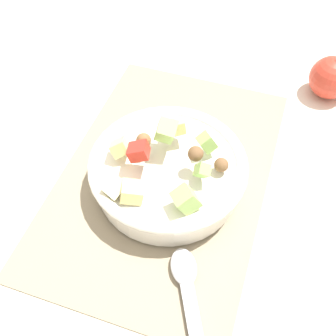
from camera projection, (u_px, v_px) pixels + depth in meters
name	position (u px, v px, depth m)	size (l,w,h in m)	color
ground_plane	(165.00, 176.00, 0.69)	(2.40, 2.40, 0.00)	silver
placemat	(165.00, 175.00, 0.69)	(0.50, 0.33, 0.01)	gray
salad_bowl	(168.00, 171.00, 0.64)	(0.24, 0.24, 0.12)	white
serving_spoon	(189.00, 298.00, 0.55)	(0.20, 0.12, 0.01)	#B7B7BC
whole_apple	(331.00, 78.00, 0.78)	(0.08, 0.08, 0.09)	#BC3828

